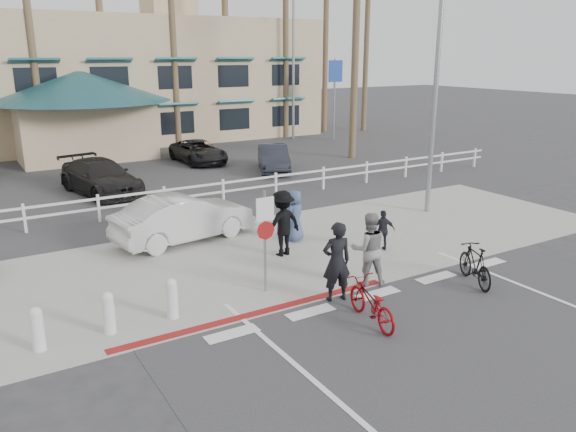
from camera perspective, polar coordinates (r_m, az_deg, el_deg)
ground at (r=13.83m, az=10.71°, el=-8.67°), size 140.00×140.00×0.00m
bike_path at (r=12.58m, az=16.88°, el=-11.74°), size 12.00×16.00×0.01m
sidewalk_plaza at (r=17.15m, az=0.70°, el=-3.35°), size 22.00×7.00×0.01m
cross_street at (r=20.49m, az=-5.22°, el=-0.14°), size 40.00×5.00×0.01m
parking_lot at (r=29.10m, az=-13.53°, el=4.38°), size 50.00×16.00×0.01m
curb_red at (r=13.12m, az=-2.87°, el=-9.75°), size 7.00×0.25×0.02m
rail_fence at (r=22.32m, az=-6.37°, el=2.51°), size 29.40×0.16×1.00m
building at (r=41.57m, az=-17.15°, el=15.40°), size 28.00×16.00×11.30m
sign_post at (r=13.71m, az=-2.37°, el=-2.09°), size 0.50×0.10×2.90m
bollard_0 at (r=12.95m, az=-11.71°, el=-8.20°), size 0.26×0.26×0.95m
bollard_1 at (r=12.61m, az=-17.77°, el=-9.35°), size 0.26×0.26×0.95m
bollard_2 at (r=12.43m, az=-24.12°, el=-10.44°), size 0.26×0.26×0.95m
streetlight_0 at (r=21.09m, az=14.76°, el=12.30°), size 0.60×2.00×9.00m
streetlight_1 at (r=39.07m, az=0.55°, el=14.76°), size 0.60×2.00×9.50m
info_sign at (r=38.62m, az=4.72°, el=11.79°), size 1.20×0.16×5.60m
palm_3 at (r=34.53m, az=-24.76°, el=16.89°), size 4.00×4.00×14.00m
palm_4 at (r=36.28m, az=-18.50°, el=18.20°), size 4.00×4.00×15.00m
palm_5 at (r=36.45m, az=-11.59°, el=17.09°), size 4.00×4.00×13.00m
palm_6 at (r=39.00m, az=-6.42°, el=20.17°), size 4.00×4.00×17.00m
palm_7 at (r=39.93m, az=-0.24°, el=18.02°), size 4.00×4.00×14.00m
palm_8 at (r=42.96m, az=3.87°, el=18.53°), size 4.00×4.00×15.00m
palm_9 at (r=43.93m, az=7.98°, el=17.06°), size 4.00×4.00×13.00m
palm_11 at (r=31.93m, az=6.93°, el=18.36°), size 4.00×4.00×14.00m
bike_red at (r=12.59m, az=8.43°, el=-8.71°), size 0.91×1.93×0.97m
rider_red at (r=13.42m, az=4.96°, el=-4.64°), size 0.81×0.62×1.97m
bike_black at (r=15.25m, az=18.48°, el=-4.71°), size 1.13×1.80×1.05m
rider_black at (r=14.43m, az=8.17°, el=-3.34°), size 1.15×1.04×1.92m
pedestrian_a at (r=16.36m, az=-0.59°, el=-0.75°), size 1.34×0.88×1.96m
pedestrian_child at (r=17.10m, az=9.63°, el=-1.46°), size 0.79×0.60×1.25m
pedestrian_b at (r=17.66m, az=0.72°, el=0.02°), size 0.96×0.85×1.65m
car_white_sedan at (r=18.02m, az=-10.54°, el=-0.20°), size 4.70×2.27×1.48m
lot_car_1 at (r=24.99m, az=-18.50°, el=3.77°), size 2.95×5.28×1.44m
lot_car_3 at (r=28.42m, az=-1.48°, el=5.89°), size 2.94×4.20×1.31m
lot_car_5 at (r=31.05m, az=-9.10°, el=6.48°), size 2.05×4.36×1.21m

